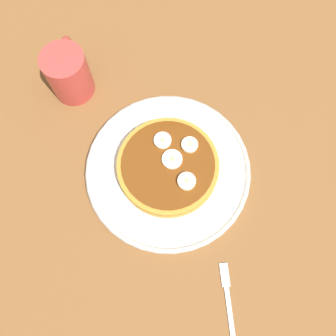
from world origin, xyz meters
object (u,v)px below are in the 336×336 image
object	(u,v)px
banana_slice_3	(187,181)
fork	(228,302)
banana_slice_1	(190,145)
banana_slice_0	(172,159)
plate	(168,170)
banana_slice_2	(163,141)
coffee_mug	(68,72)
pancake_stack	(167,165)

from	to	relation	value
banana_slice_3	fork	distance (cm)	19.00
banana_slice_1	banana_slice_0	bearing A→B (deg)	126.27
banana_slice_1	banana_slice_3	distance (cm)	6.04
banana_slice_1	plate	bearing A→B (deg)	127.27
banana_slice_2	banana_slice_3	bearing A→B (deg)	-155.80
banana_slice_0	coffee_mug	distance (cm)	23.42
pancake_stack	banana_slice_0	distance (cm)	1.78
banana_slice_3	fork	xyz separation A→B (cm)	(-17.92, -4.77, -4.15)
plate	banana_slice_0	xyz separation A→B (cm)	(0.61, -0.69, 3.36)
pancake_stack	fork	bearing A→B (deg)	-160.58
banana_slice_0	banana_slice_3	world-z (taller)	banana_slice_3
pancake_stack	fork	world-z (taller)	pancake_stack
plate	coffee_mug	xyz separation A→B (cm)	(17.49, 15.53, 3.71)
fork	plate	bearing A→B (deg)	19.27
banana_slice_0	banana_slice_2	distance (cm)	3.51
banana_slice_0	banana_slice_3	size ratio (longest dim) A/B	1.14
pancake_stack	coffee_mug	size ratio (longest dim) A/B	1.56
banana_slice_2	fork	world-z (taller)	banana_slice_2
plate	fork	xyz separation A→B (cm)	(-21.09, -7.37, -0.65)
pancake_stack	fork	xyz separation A→B (cm)	(-21.40, -7.55, -2.47)
plate	coffee_mug	world-z (taller)	coffee_mug
pancake_stack	banana_slice_0	size ratio (longest dim) A/B	5.18
banana_slice_2	coffee_mug	world-z (taller)	coffee_mug
plate	banana_slice_0	world-z (taller)	banana_slice_0
banana_slice_0	fork	distance (cm)	23.05
plate	banana_slice_1	xyz separation A→B (cm)	(2.78, -3.65, 3.43)
pancake_stack	banana_slice_1	xyz separation A→B (cm)	(2.47, -3.82, 1.61)
pancake_stack	banana_slice_2	size ratio (longest dim) A/B	5.94
banana_slice_0	pancake_stack	bearing A→B (deg)	108.84
pancake_stack	coffee_mug	world-z (taller)	coffee_mug
coffee_mug	banana_slice_1	bearing A→B (deg)	-127.47
pancake_stack	coffee_mug	distance (cm)	23.12
plate	banana_slice_2	world-z (taller)	banana_slice_2
pancake_stack	coffee_mug	xyz separation A→B (cm)	(17.18, 15.36, 1.89)
banana_slice_2	banana_slice_3	world-z (taller)	banana_slice_3
banana_slice_3	fork	size ratio (longest dim) A/B	0.22
banana_slice_2	plate	bearing A→B (deg)	-171.72
pancake_stack	banana_slice_3	bearing A→B (deg)	-141.42
coffee_mug	fork	distance (cm)	45.07
banana_slice_1	fork	xyz separation A→B (cm)	(-23.87, -3.72, -4.09)
banana_slice_0	fork	bearing A→B (deg)	-162.88
plate	pancake_stack	xyz separation A→B (cm)	(0.31, 0.17, 1.82)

